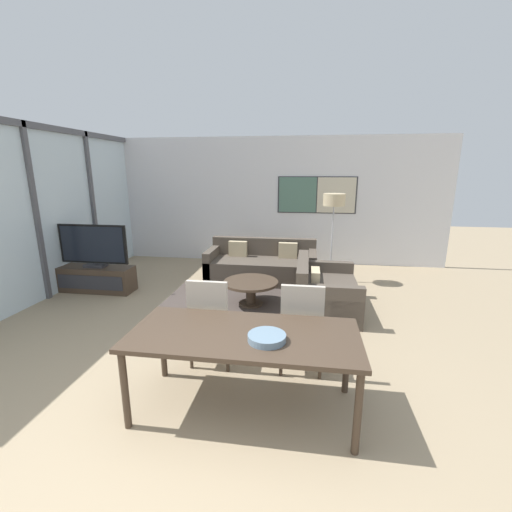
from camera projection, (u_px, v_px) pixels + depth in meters
name	position (u px, v px, depth m)	size (l,w,h in m)	color
ground_plane	(174.00, 474.00, 2.41)	(24.00, 24.00, 0.00)	#9E896B
wall_back	(271.00, 201.00, 7.73)	(7.79, 0.09, 2.80)	silver
window_wall_left	(33.00, 206.00, 5.36)	(0.07, 5.91, 2.80)	silver
area_rug	(251.00, 304.00, 5.46)	(2.86, 1.97, 0.01)	#473D38
tv_console	(97.00, 279.00, 6.02)	(1.29, 0.42, 0.44)	#423326
television	(93.00, 246.00, 5.88)	(1.23, 0.20, 0.75)	#2D2D33
sofa_main	(262.00, 266.00, 6.66)	(2.07, 0.90, 0.77)	#51473D
sofa_side	(322.00, 293.00, 5.19)	(0.90, 1.39, 0.77)	#51473D
coffee_table	(251.00, 287.00, 5.39)	(0.86, 0.86, 0.39)	#423326
dining_table	(244.00, 340.00, 2.92)	(1.95, 0.87, 0.74)	#423326
dining_chair_left	(211.00, 318.00, 3.65)	(0.46, 0.46, 1.00)	#B2A899
dining_chair_centre	(302.00, 324.00, 3.52)	(0.46, 0.46, 1.00)	#B2A899
fruit_bowl	(267.00, 337.00, 2.75)	(0.31, 0.31, 0.06)	slate
floor_lamp	(334.00, 205.00, 6.25)	(0.40, 0.40, 1.67)	#2D2D33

